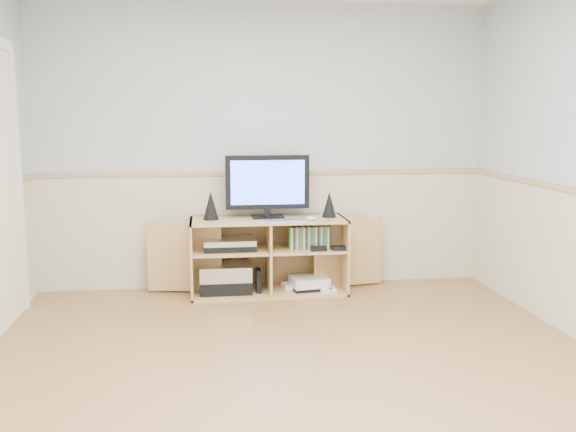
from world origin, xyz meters
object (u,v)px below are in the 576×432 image
Objects in this scene: monitor at (268,184)px; game_consoles at (307,283)px; media_cabinet at (268,253)px; keyboard at (287,220)px.

game_consoles is (0.34, -0.06, -0.87)m from monitor.
media_cabinet is at bearing 168.38° from game_consoles.
media_cabinet is at bearing 119.03° from keyboard.
keyboard is at bearing -147.62° from game_consoles.
monitor is at bearing -90.00° from media_cabinet.
keyboard reaches higher than game_consoles.
game_consoles is at bearing 25.79° from keyboard.
keyboard is at bearing -53.00° from monitor.
game_consoles is (0.20, 0.13, -0.59)m from keyboard.
keyboard is (0.14, -0.20, 0.32)m from media_cabinet.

